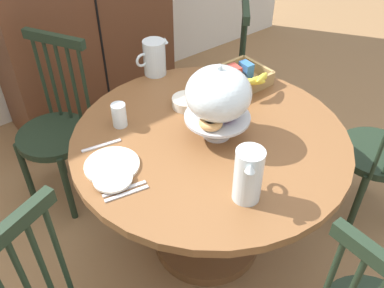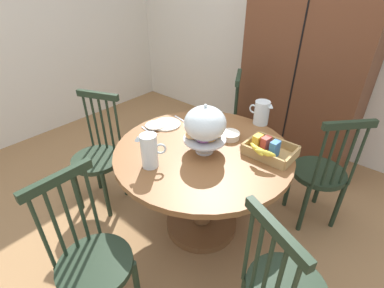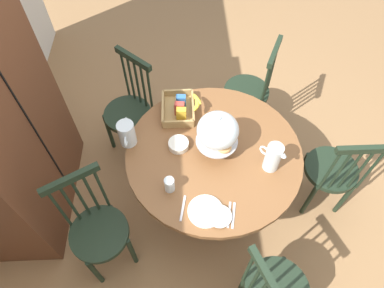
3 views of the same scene
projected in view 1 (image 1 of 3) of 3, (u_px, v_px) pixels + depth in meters
name	position (u px, v px, depth m)	size (l,w,h in m)	color
ground_plane	(203.00, 254.00, 2.21)	(10.00, 10.00, 0.00)	#997047
dining_table	(209.00, 170.00, 1.94)	(1.21, 1.21, 0.74)	brown
windsor_chair_near_window	(379.00, 156.00, 2.13)	(0.44, 0.44, 0.97)	#1E2D1E
windsor_chair_by_cabinet	(218.00, 83.00, 2.68)	(0.47, 0.47, 0.97)	#1E2D1E
windsor_chair_facing_door	(57.00, 133.00, 2.28)	(0.45, 0.45, 0.97)	#1E2D1E
pastry_stand_with_dome	(218.00, 97.00, 1.68)	(0.28, 0.28, 0.34)	silver
orange_juice_pitcher	(248.00, 177.00, 1.46)	(0.15, 0.15, 0.22)	silver
milk_pitcher	(154.00, 59.00, 2.16)	(0.20, 0.12, 0.19)	silver
cereal_basket	(239.00, 79.00, 2.08)	(0.32, 0.30, 0.12)	tan
china_plate_large	(112.00, 165.00, 1.65)	(0.22, 0.22, 0.01)	white
china_plate_small	(113.00, 179.00, 1.57)	(0.15, 0.15, 0.01)	white
cereal_bowl	(187.00, 102.00, 1.96)	(0.14, 0.14, 0.04)	white
drinking_glass	(119.00, 115.00, 1.82)	(0.06, 0.06, 0.11)	silver
table_knife	(124.00, 188.00, 1.55)	(0.17, 0.01, 0.01)	silver
dinner_fork	(127.00, 194.00, 1.53)	(0.17, 0.01, 0.01)	silver
soup_spoon	(101.00, 146.00, 1.74)	(0.17, 0.01, 0.01)	silver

